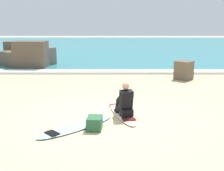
{
  "coord_description": "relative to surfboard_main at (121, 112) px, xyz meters",
  "views": [
    {
      "loc": [
        0.25,
        -7.89,
        2.7
      ],
      "look_at": [
        0.27,
        1.71,
        0.55
      ],
      "focal_mm": 48.06,
      "sensor_mm": 36.0,
      "label": 1
    }
  ],
  "objects": [
    {
      "name": "ground_plane",
      "position": [
        -0.54,
        -0.51,
        -0.04
      ],
      "size": [
        80.0,
        80.0,
        0.0
      ],
      "primitive_type": "plane",
      "color": "#CCB584"
    },
    {
      "name": "sea",
      "position": [
        -0.54,
        20.33,
        0.01
      ],
      "size": [
        80.0,
        28.0,
        0.1
      ],
      "primitive_type": "cube",
      "color": "teal",
      "rests_on": "ground"
    },
    {
      "name": "breaking_foam",
      "position": [
        -0.54,
        6.63,
        0.02
      ],
      "size": [
        80.0,
        0.9,
        0.11
      ],
      "primitive_type": "cube",
      "color": "white",
      "rests_on": "ground"
    },
    {
      "name": "surfboard_main",
      "position": [
        0.0,
        0.0,
        0.0
      ],
      "size": [
        1.02,
        2.58,
        0.08
      ],
      "color": "#EFE5C6",
      "rests_on": "ground"
    },
    {
      "name": "surfer_seated",
      "position": [
        0.07,
        -0.41,
        0.4
      ],
      "size": [
        0.54,
        0.77,
        0.95
      ],
      "color": "black",
      "rests_on": "surfboard_main"
    },
    {
      "name": "surfboard_spare_near",
      "position": [
        -1.18,
        -1.24,
        0.0
      ],
      "size": [
        2.0,
        2.01,
        0.08
      ],
      "color": "#9ED1E5",
      "rests_on": "ground"
    },
    {
      "name": "rock_outcrop_distant",
      "position": [
        -5.05,
        8.65,
        0.55
      ],
      "size": [
        3.35,
        3.33,
        1.51
      ],
      "color": "brown",
      "rests_on": "ground"
    },
    {
      "name": "shoreline_rock",
      "position": [
        2.96,
        4.95,
        0.38
      ],
      "size": [
        0.94,
        0.93,
        0.83
      ],
      "primitive_type": "cube",
      "rotation": [
        0.0,
        0.0,
        2.4
      ],
      "color": "brown",
      "rests_on": "ground"
    },
    {
      "name": "beach_bag",
      "position": [
        -0.72,
        -1.33,
        0.12
      ],
      "size": [
        0.39,
        0.51,
        0.32
      ],
      "primitive_type": "cube",
      "rotation": [
        0.0,
        0.0,
        -0.07
      ],
      "color": "#285B38",
      "rests_on": "ground"
    }
  ]
}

